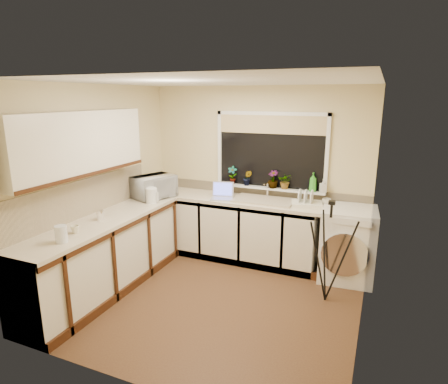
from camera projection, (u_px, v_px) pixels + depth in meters
floor at (215, 298)px, 4.44m from camera, size 3.20×3.20×0.00m
ceiling at (214, 81)px, 3.84m from camera, size 3.20×3.20×0.00m
wall_back at (257, 173)px, 5.48m from camera, size 3.20×0.00×3.20m
wall_front at (131, 246)px, 2.80m from camera, size 3.20×0.00×3.20m
wall_left at (98, 185)px, 4.74m from camera, size 0.00×3.00×3.00m
wall_right at (370, 215)px, 3.53m from camera, size 0.00×3.00×3.00m
base_cabinet_back at (228, 228)px, 5.53m from camera, size 2.55×0.60×0.86m
base_cabinet_left at (106, 256)px, 4.56m from camera, size 0.54×2.40×0.86m
worktop_back at (250, 201)px, 5.30m from camera, size 3.20×0.60×0.04m
worktop_left at (103, 221)px, 4.45m from camera, size 0.60×2.40×0.04m
upper_cabinet at (77, 144)px, 4.14m from camera, size 0.28×1.90×0.70m
splashback_left at (82, 198)px, 4.50m from camera, size 0.02×2.40×0.45m
splashback_back at (256, 190)px, 5.53m from camera, size 3.20×0.02×0.14m
window_glass at (271, 152)px, 5.31m from camera, size 1.50×0.02×1.00m
window_blind at (271, 125)px, 5.19m from camera, size 1.50×0.02×0.25m
windowsill at (269, 188)px, 5.39m from camera, size 1.60×0.14×0.03m
sink at (264, 200)px, 5.21m from camera, size 0.82×0.46×0.03m
faucet at (268, 190)px, 5.35m from camera, size 0.03×0.03×0.24m
washing_machine at (347, 244)px, 4.85m from camera, size 0.71×0.69×0.94m
laptop at (222, 194)px, 5.35m from camera, size 0.35×0.32×0.22m
kettle at (152, 196)px, 5.10m from camera, size 0.15×0.15×0.20m
dish_rack at (307, 204)px, 4.96m from camera, size 0.44×0.37×0.06m
tripod at (328, 252)px, 4.27m from camera, size 0.65×0.65×1.20m
glass_jug at (61, 234)px, 3.73m from camera, size 0.12×0.12×0.17m
steel_jar at (100, 215)px, 4.41m from camera, size 0.08×0.08×0.12m
microwave at (154, 187)px, 5.37m from camera, size 0.56×0.67×0.31m
plant_a at (232, 175)px, 5.54m from camera, size 0.15×0.12×0.26m
plant_b at (247, 178)px, 5.45m from camera, size 0.14×0.12×0.22m
plant_c at (273, 179)px, 5.30m from camera, size 0.16×0.16×0.25m
plant_d at (285, 181)px, 5.25m from camera, size 0.22×0.19×0.22m
soap_bottle_green at (313, 182)px, 5.09m from camera, size 0.11×0.11×0.26m
soap_bottle_clear at (323, 186)px, 5.05m from camera, size 0.11×0.11×0.18m
cup_back at (326, 202)px, 4.98m from camera, size 0.14×0.14×0.10m
cup_left at (75, 229)px, 3.98m from camera, size 0.10×0.10×0.08m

